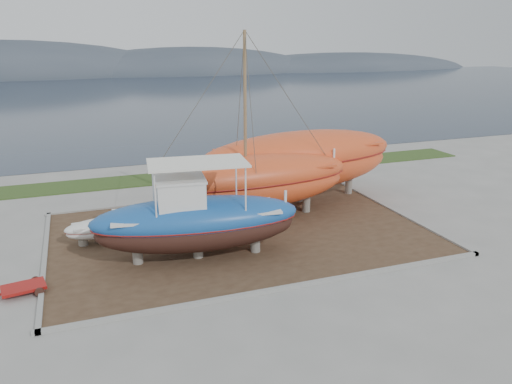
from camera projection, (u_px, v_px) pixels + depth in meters
name	position (u px, v px, depth m)	size (l,w,h in m)	color
ground	(270.00, 266.00, 21.34)	(140.00, 140.00, 0.00)	gray
dirt_patch	(241.00, 233.00, 24.92)	(18.00, 12.00, 0.06)	#422D1E
curb_frame	(241.00, 232.00, 24.91)	(18.60, 12.60, 0.15)	gray
grass_strip	(190.00, 176.00, 35.23)	(44.00, 3.00, 0.08)	#284219
sea	(117.00, 96.00, 84.13)	(260.00, 100.00, 0.04)	#1C2839
mountain_ridge	(98.00, 74.00, 133.47)	(200.00, 36.00, 20.00)	#333D49
blue_caique	(197.00, 211.00, 21.48)	(9.03, 2.82, 4.34)	#1952A0
white_dinghy	(106.00, 230.00, 23.71)	(3.75, 1.41, 1.13)	white
orange_sailboat	(255.00, 130.00, 25.33)	(10.74, 3.16, 9.67)	#D84B21
orange_bare_hull	(300.00, 168.00, 29.10)	(12.43, 3.73, 4.07)	#D84B21
red_trailer	(24.00, 290.00, 19.03)	(2.34, 1.17, 0.33)	#A81612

